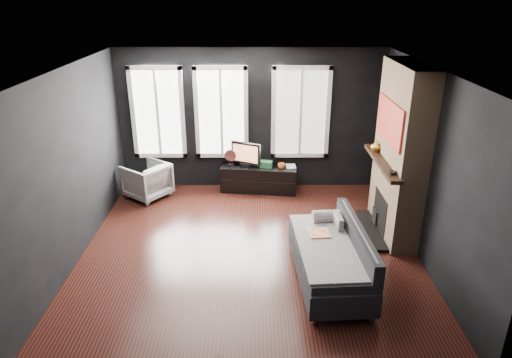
{
  "coord_description": "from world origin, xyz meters",
  "views": [
    {
      "loc": [
        0.09,
        -5.95,
        3.66
      ],
      "look_at": [
        0.1,
        0.3,
        1.05
      ],
      "focal_mm": 32.0,
      "sensor_mm": 36.0,
      "label": 1
    }
  ],
  "objects_px": {
    "monitor": "(246,153)",
    "sofa": "(329,254)",
    "armchair": "(147,179)",
    "media_console": "(259,178)",
    "mug": "(281,165)",
    "book": "(286,161)",
    "mantel_vase": "(376,146)"
  },
  "relations": [
    {
      "from": "monitor",
      "to": "sofa",
      "type": "bearing_deg",
      "value": -42.83
    },
    {
      "from": "armchair",
      "to": "media_console",
      "type": "xyz_separation_m",
      "value": [
        2.11,
        0.29,
        -0.12
      ]
    },
    {
      "from": "sofa",
      "to": "monitor",
      "type": "distance_m",
      "value": 3.24
    },
    {
      "from": "mug",
      "to": "book",
      "type": "relative_size",
      "value": 0.54
    },
    {
      "from": "mug",
      "to": "sofa",
      "type": "bearing_deg",
      "value": -80.46
    },
    {
      "from": "sofa",
      "to": "armchair",
      "type": "bearing_deg",
      "value": 134.73
    },
    {
      "from": "book",
      "to": "mug",
      "type": "bearing_deg",
      "value": -145.39
    },
    {
      "from": "armchair",
      "to": "mantel_vase",
      "type": "xyz_separation_m",
      "value": [
        4.0,
        -0.9,
        0.95
      ]
    },
    {
      "from": "sofa",
      "to": "mantel_vase",
      "type": "xyz_separation_m",
      "value": [
        0.97,
        1.8,
        0.91
      ]
    },
    {
      "from": "armchair",
      "to": "mug",
      "type": "bearing_deg",
      "value": 131.61
    },
    {
      "from": "monitor",
      "to": "mantel_vase",
      "type": "xyz_separation_m",
      "value": [
        2.14,
        -1.19,
        0.54
      ]
    },
    {
      "from": "sofa",
      "to": "armchair",
      "type": "relative_size",
      "value": 2.55
    },
    {
      "from": "media_console",
      "to": "mantel_vase",
      "type": "distance_m",
      "value": 2.47
    },
    {
      "from": "mug",
      "to": "mantel_vase",
      "type": "xyz_separation_m",
      "value": [
        1.46,
        -1.09,
        0.75
      ]
    },
    {
      "from": "armchair",
      "to": "monitor",
      "type": "distance_m",
      "value": 1.93
    },
    {
      "from": "book",
      "to": "sofa",
      "type": "bearing_deg",
      "value": -82.48
    },
    {
      "from": "armchair",
      "to": "book",
      "type": "height_order",
      "value": "book"
    },
    {
      "from": "armchair",
      "to": "book",
      "type": "distance_m",
      "value": 2.66
    },
    {
      "from": "media_console",
      "to": "monitor",
      "type": "bearing_deg",
      "value": -173.65
    },
    {
      "from": "book",
      "to": "monitor",
      "type": "bearing_deg",
      "value": 177.44
    },
    {
      "from": "armchair",
      "to": "mantel_vase",
      "type": "relative_size",
      "value": 4.08
    },
    {
      "from": "sofa",
      "to": "media_console",
      "type": "height_order",
      "value": "sofa"
    },
    {
      "from": "media_console",
      "to": "sofa",
      "type": "bearing_deg",
      "value": -65.75
    },
    {
      "from": "monitor",
      "to": "armchair",
      "type": "bearing_deg",
      "value": -145.05
    },
    {
      "from": "sofa",
      "to": "monitor",
      "type": "relative_size",
      "value": 3.08
    },
    {
      "from": "armchair",
      "to": "mantel_vase",
      "type": "height_order",
      "value": "mantel_vase"
    },
    {
      "from": "sofa",
      "to": "armchair",
      "type": "height_order",
      "value": "sofa"
    },
    {
      "from": "mantel_vase",
      "to": "book",
      "type": "bearing_deg",
      "value": 139.68
    },
    {
      "from": "sofa",
      "to": "mug",
      "type": "distance_m",
      "value": 2.94
    },
    {
      "from": "mug",
      "to": "book",
      "type": "xyz_separation_m",
      "value": [
        0.1,
        0.07,
        0.06
      ]
    },
    {
      "from": "armchair",
      "to": "media_console",
      "type": "bearing_deg",
      "value": 135.07
    },
    {
      "from": "book",
      "to": "mantel_vase",
      "type": "relative_size",
      "value": 1.37
    }
  ]
}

